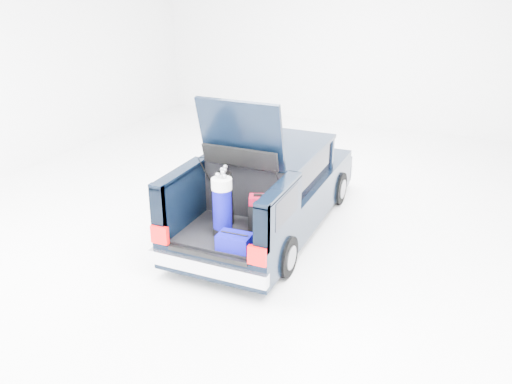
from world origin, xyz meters
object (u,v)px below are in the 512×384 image
at_px(blue_golf_bag, 222,206).
at_px(blue_duffel, 235,241).
at_px(car, 270,189).
at_px(red_suitcase, 261,214).
at_px(black_golf_bag, 225,198).

bearing_deg(blue_golf_bag, blue_duffel, -29.26).
bearing_deg(car, blue_golf_bag, -91.70).
bearing_deg(blue_duffel, car, 96.17).
relative_size(car, blue_golf_bag, 4.78).
xyz_separation_m(car, red_suitcase, (0.40, -1.36, 0.20)).
bearing_deg(red_suitcase, blue_duffel, -120.50).
relative_size(red_suitcase, blue_duffel, 1.23).
height_order(red_suitcase, blue_golf_bag, blue_golf_bag).
distance_m(black_golf_bag, blue_duffel, 0.86).
bearing_deg(blue_duffel, red_suitcase, 78.13).
distance_m(car, red_suitcase, 1.43).
height_order(red_suitcase, black_golf_bag, black_golf_bag).
xyz_separation_m(black_golf_bag, blue_duffel, (0.47, -0.66, -0.30)).
bearing_deg(red_suitcase, blue_golf_bag, -164.90).
xyz_separation_m(red_suitcase, blue_golf_bag, (-0.45, -0.33, 0.17)).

